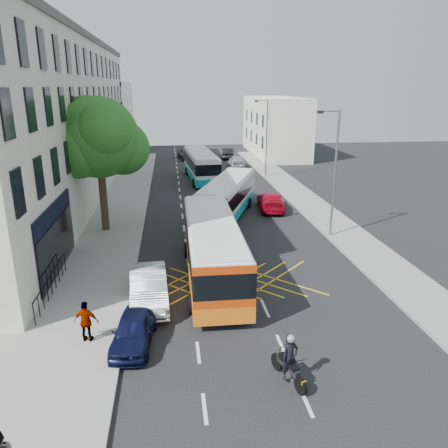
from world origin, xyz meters
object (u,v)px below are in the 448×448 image
object	(u,v)px
distant_car_silver	(237,161)
distant_car_dark	(228,153)
bus_near	(213,248)
red_hatchback	(271,201)
pedestrian_far	(86,322)
distant_car_grey	(188,154)
street_tree	(98,138)
bus_far	(201,165)
lamp_far	(266,134)
motorbike	(289,360)
parked_car_blue	(134,330)
lamp_near	(334,167)
bus_mid	(227,197)
parked_car_silver	(149,287)

from	to	relation	value
distant_car_silver	distant_car_dark	world-z (taller)	distant_car_silver
distant_car_dark	bus_near	bearing A→B (deg)	88.38
red_hatchback	pedestrian_far	bearing A→B (deg)	64.65
distant_car_silver	pedestrian_far	size ratio (longest dim) A/B	2.69
distant_car_grey	pedestrian_far	world-z (taller)	pedestrian_far
street_tree	bus_near	distance (m)	11.58
distant_car_silver	bus_far	bearing A→B (deg)	58.55
distant_car_grey	distant_car_dark	distance (m)	5.49
lamp_far	bus_near	world-z (taller)	lamp_far
red_hatchback	distant_car_silver	size ratio (longest dim) A/B	1.10
motorbike	distant_car_grey	bearing A→B (deg)	73.06
red_hatchback	distant_car_dark	xyz separation A→B (m)	(-0.03, 26.10, 0.02)
red_hatchback	street_tree	bearing A→B (deg)	24.91
parked_car_blue	distant_car_silver	size ratio (longest dim) A/B	0.82
street_tree	motorbike	xyz separation A→B (m)	(8.22, -17.01, -5.45)
street_tree	bus_far	world-z (taller)	street_tree
bus_far	parked_car_blue	world-z (taller)	bus_far
street_tree	bus_far	distance (m)	18.69
lamp_near	pedestrian_far	size ratio (longest dim) A/B	4.88
lamp_far	red_hatchback	bearing A→B (deg)	-100.01
bus_mid	distant_car_dark	bearing A→B (deg)	103.01
bus_near	parked_car_silver	xyz separation A→B (m)	(-3.16, -2.40, -0.85)
bus_far	distant_car_dark	bearing A→B (deg)	67.53
bus_mid	distant_car_silver	xyz separation A→B (m)	(3.89, 20.82, -0.75)
lamp_far	distant_car_silver	bearing A→B (deg)	108.23
motorbike	distant_car_grey	world-z (taller)	motorbike
parked_car_blue	distant_car_dark	world-z (taller)	distant_car_dark
lamp_far	red_hatchback	size ratio (longest dim) A/B	1.66
parked_car_blue	red_hatchback	world-z (taller)	red_hatchback
street_tree	distant_car_silver	bearing A→B (deg)	61.73
bus_mid	motorbike	distance (m)	19.63
bus_far	parked_car_blue	size ratio (longest dim) A/B	2.99
parked_car_silver	pedestrian_far	xyz separation A→B (m)	(-2.21, -3.12, 0.20)
red_hatchback	distant_car_silver	distance (m)	19.36
bus_near	distant_car_dark	xyz separation A→B (m)	(5.88, 38.53, -0.89)
distant_car_grey	distant_car_dark	bearing A→B (deg)	-8.30
bus_near	motorbike	distance (m)	8.85
street_tree	pedestrian_far	distance (m)	14.91
street_tree	distant_car_silver	xyz separation A→B (m)	(12.60, 23.43, -5.54)
lamp_near	bus_mid	xyz separation A→B (m)	(-5.99, 5.58, -3.11)
pedestrian_far	parked_car_blue	bearing A→B (deg)	-176.86
parked_car_silver	distant_car_silver	xyz separation A→B (m)	(9.25, 34.18, -0.02)
lamp_near	distant_car_grey	xyz separation A→B (m)	(-7.81, 33.20, -3.95)
bus_mid	pedestrian_far	bearing A→B (deg)	-94.05
motorbike	distant_car_dark	bearing A→B (deg)	66.41
lamp_far	parked_car_silver	xyz separation A→B (m)	(-11.35, -27.79, -3.85)
bus_near	motorbike	world-z (taller)	bus_near
bus_far	distant_car_grey	world-z (taller)	bus_far
lamp_near	bus_mid	bearing A→B (deg)	137.06
street_tree	distant_car_grey	distance (m)	31.52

